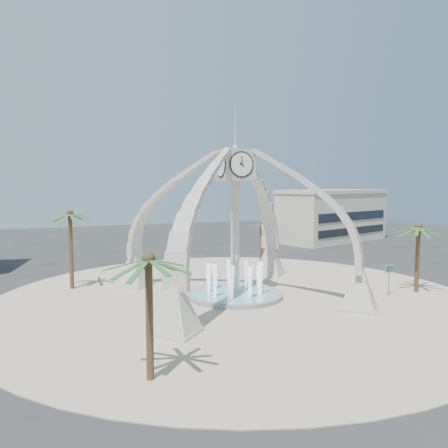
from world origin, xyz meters
name	(u,v)px	position (x,y,z in m)	size (l,w,h in m)	color
ground	(235,297)	(0.00, 0.00, 0.00)	(140.00, 140.00, 0.00)	#282828
plaza	(235,297)	(0.00, 0.00, 0.03)	(40.00, 40.00, 0.06)	#C0AD8F
clock_tower	(235,221)	(0.00, 0.00, 6.49)	(17.94, 17.94, 16.30)	beige
fountain	(235,294)	(0.00, 0.00, 0.29)	(8.00, 8.00, 3.62)	#939396
building_ne	(333,215)	(30.00, 28.00, 4.31)	(21.87, 14.17, 8.60)	beige
palm_east	(419,228)	(15.51, -4.37, 5.74)	(4.87, 4.87, 6.60)	brown
palm_west	(70,215)	(-12.55, 8.23, 6.79)	(4.37, 4.37, 7.66)	brown
palm_north	(261,224)	(7.37, 9.74, 5.09)	(3.71, 3.71, 5.79)	brown
palm_south	(149,261)	(-9.98, -12.80, 5.87)	(4.02, 4.02, 6.71)	brown
street_sign	(389,273)	(12.21, -4.59, 2.04)	(1.03, 0.24, 2.85)	slate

